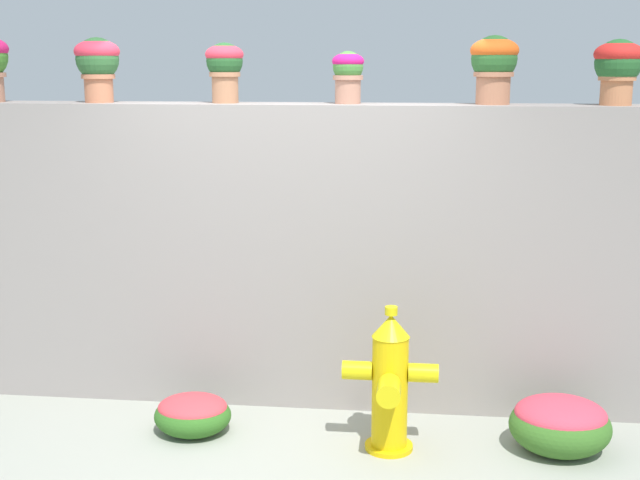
{
  "coord_description": "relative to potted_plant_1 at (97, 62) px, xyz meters",
  "views": [
    {
      "loc": [
        0.83,
        -4.61,
        2.36
      ],
      "look_at": [
        0.21,
        0.88,
        1.2
      ],
      "focal_mm": 47.73,
      "sensor_mm": 36.0,
      "label": 1
    }
  ],
  "objects": [
    {
      "name": "flower_bush_left",
      "position": [
        3.08,
        -0.66,
        -2.17
      ],
      "size": [
        0.62,
        0.56,
        0.35
      ],
      "color": "#376923",
      "rests_on": "ground"
    },
    {
      "name": "potted_plant_2",
      "position": [
        0.87,
        0.03,
        -0.02
      ],
      "size": [
        0.26,
        0.26,
        0.4
      ],
      "color": "#AB714F",
      "rests_on": "stone_wall"
    },
    {
      "name": "stone_wall",
      "position": [
        1.33,
        0.01,
        -1.31
      ],
      "size": [
        4.83,
        0.41,
        2.08
      ],
      "primitive_type": "cube",
      "color": "gray",
      "rests_on": "ground"
    },
    {
      "name": "potted_plant_4",
      "position": [
        2.65,
        0.04,
        -0.0
      ],
      "size": [
        0.31,
        0.31,
        0.44
      ],
      "color": "#AE6E4F",
      "rests_on": "stone_wall"
    },
    {
      "name": "flower_bush_right",
      "position": [
        0.76,
        -0.66,
        -2.22
      ],
      "size": [
        0.5,
        0.45,
        0.26
      ],
      "color": "#306720",
      "rests_on": "ground"
    },
    {
      "name": "fire_hydrant",
      "position": [
        2.03,
        -0.77,
        -1.93
      ],
      "size": [
        0.59,
        0.46,
        0.92
      ],
      "color": "#E6BB0B",
      "rests_on": "ground"
    },
    {
      "name": "potted_plant_3",
      "position": [
        1.7,
        0.02,
        -0.07
      ],
      "size": [
        0.21,
        0.21,
        0.34
      ],
      "color": "#AF765F",
      "rests_on": "stone_wall"
    },
    {
      "name": "ground_plane",
      "position": [
        1.33,
        -1.06,
        -2.36
      ],
      "size": [
        24.0,
        24.0,
        0.0
      ],
      "primitive_type": "plane",
      "color": "#97998C"
    },
    {
      "name": "potted_plant_5",
      "position": [
        3.42,
        0.0,
        -0.02
      ],
      "size": [
        0.31,
        0.31,
        0.42
      ],
      "color": "#C3794F",
      "rests_on": "stone_wall"
    },
    {
      "name": "potted_plant_1",
      "position": [
        0.0,
        0.0,
        0.0
      ],
      "size": [
        0.3,
        0.3,
        0.44
      ],
      "color": "#C0724F",
      "rests_on": "stone_wall"
    }
  ]
}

